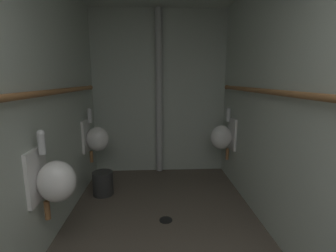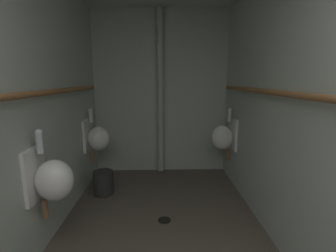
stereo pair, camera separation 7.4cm
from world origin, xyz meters
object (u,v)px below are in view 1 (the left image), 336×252
object	(u,v)px
urinal_left_mid	(54,180)
standpipe_back_wall	(159,94)
urinal_left_far	(96,138)
waste_bin	(103,183)
urinal_right_mid	(223,136)
floor_drain	(166,220)

from	to	relation	value
urinal_left_mid	standpipe_back_wall	world-z (taller)	standpipe_back_wall
urinal_left_far	standpipe_back_wall	xyz separation A→B (m)	(0.88, 0.45, 0.57)
urinal_left_mid	standpipe_back_wall	size ratio (longest dim) A/B	0.31
urinal_left_mid	waste_bin	xyz separation A→B (m)	(0.13, 1.10, -0.53)
urinal_left_mid	urinal_right_mid	xyz separation A→B (m)	(1.77, 1.41, 0.00)
urinal_left_mid	floor_drain	size ratio (longest dim) A/B	5.39
floor_drain	standpipe_back_wall	bearing A→B (deg)	91.73
urinal_left_far	floor_drain	size ratio (longest dim) A/B	5.39
urinal_left_far	floor_drain	xyz separation A→B (m)	(0.92, -0.93, -0.68)
standpipe_back_wall	floor_drain	world-z (taller)	standpipe_back_wall
urinal_left_mid	standpipe_back_wall	distance (m)	2.12
floor_drain	waste_bin	size ratio (longest dim) A/B	0.46
standpipe_back_wall	waste_bin	bearing A→B (deg)	-135.18
urinal_right_mid	floor_drain	size ratio (longest dim) A/B	5.39
standpipe_back_wall	urinal_right_mid	bearing A→B (deg)	-25.72
urinal_right_mid	standpipe_back_wall	xyz separation A→B (m)	(-0.89, 0.43, 0.57)
urinal_left_mid	waste_bin	size ratio (longest dim) A/B	2.48
urinal_left_mid	floor_drain	bearing A→B (deg)	26.86
floor_drain	urinal_right_mid	bearing A→B (deg)	48.06
waste_bin	urinal_left_far	bearing A→B (deg)	113.63
urinal_left_far	waste_bin	world-z (taller)	urinal_left_far
urinal_left_mid	floor_drain	distance (m)	1.23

